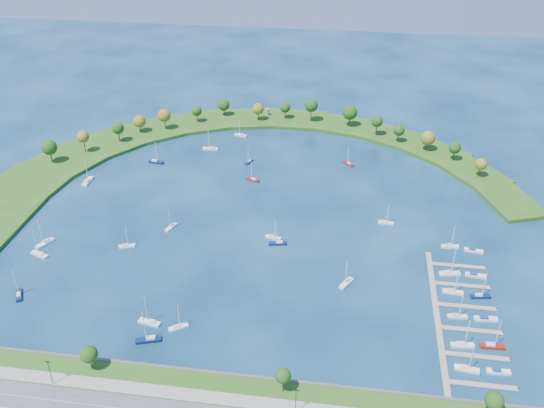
# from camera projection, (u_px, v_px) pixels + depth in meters

# --- Properties ---
(ground) EXTENTS (700.00, 700.00, 0.00)m
(ground) POSITION_uv_depth(u_px,v_px,m) (260.00, 216.00, 285.57)
(ground) COLOR #07253C
(ground) RESTS_ON ground
(breakwater) EXTENTS (286.74, 247.64, 2.00)m
(breakwater) POSITION_uv_depth(u_px,v_px,m) (193.00, 162.00, 332.16)
(breakwater) COLOR #265215
(breakwater) RESTS_ON ground
(breakwater_trees) EXTENTS (241.17, 89.31, 15.12)m
(breakwater_trees) POSITION_uv_depth(u_px,v_px,m) (265.00, 123.00, 356.43)
(breakwater_trees) COLOR #382314
(breakwater_trees) RESTS_ON breakwater
(harbor_tower) EXTENTS (2.60, 2.60, 4.49)m
(harbor_tower) POSITION_uv_depth(u_px,v_px,m) (267.00, 112.00, 387.60)
(harbor_tower) COLOR gray
(harbor_tower) RESTS_ON breakwater
(dock_system) EXTENTS (24.28, 82.00, 1.60)m
(dock_system) POSITION_uv_depth(u_px,v_px,m) (456.00, 317.00, 223.01)
(dock_system) COLOR gray
(dock_system) RESTS_ON ground
(moored_boat_0) EXTENTS (8.32, 3.70, 11.83)m
(moored_boat_0) POSITION_uv_depth(u_px,v_px,m) (278.00, 243.00, 264.21)
(moored_boat_0) COLOR #0A1C44
(moored_boat_0) RESTS_ON ground
(moored_boat_1) EXTENTS (7.49, 3.53, 10.61)m
(moored_boat_1) POSITION_uv_depth(u_px,v_px,m) (273.00, 237.00, 268.35)
(moored_boat_1) COLOR white
(moored_boat_1) RESTS_ON ground
(moored_boat_2) EXTENTS (2.75, 9.79, 14.39)m
(moored_boat_2) POSITION_uv_depth(u_px,v_px,m) (88.00, 181.00, 313.57)
(moored_boat_2) COLOR white
(moored_boat_2) RESTS_ON ground
(moored_boat_3) EXTENTS (8.88, 3.40, 12.74)m
(moored_boat_3) POSITION_uv_depth(u_px,v_px,m) (156.00, 161.00, 333.25)
(moored_boat_3) COLOR #0A1C44
(moored_boat_3) RESTS_ON ground
(moored_boat_4) EXTENTS (9.08, 3.16, 13.11)m
(moored_boat_4) POSITION_uv_depth(u_px,v_px,m) (211.00, 148.00, 348.19)
(moored_boat_4) COLOR white
(moored_boat_4) RESTS_ON ground
(moored_boat_5) EXTENTS (5.79, 8.07, 11.73)m
(moored_boat_5) POSITION_uv_depth(u_px,v_px,m) (19.00, 294.00, 233.48)
(moored_boat_5) COLOR #0A1C44
(moored_boat_5) RESTS_ON ground
(moored_boat_6) EXTENTS (8.08, 3.68, 11.46)m
(moored_boat_6) POSITION_uv_depth(u_px,v_px,m) (241.00, 135.00, 364.83)
(moored_boat_6) COLOR white
(moored_boat_6) RESTS_ON ground
(moored_boat_7) EXTENTS (6.19, 8.37, 12.24)m
(moored_boat_7) POSITION_uv_depth(u_px,v_px,m) (346.00, 282.00, 239.89)
(moored_boat_7) COLOR white
(moored_boat_7) RESTS_ON ground
(moored_boat_8) EXTENTS (7.67, 4.74, 10.92)m
(moored_boat_8) POSITION_uv_depth(u_px,v_px,m) (253.00, 179.00, 315.40)
(moored_boat_8) COLOR maroon
(moored_boat_8) RESTS_ON ground
(moored_boat_9) EXTENTS (7.37, 5.73, 10.89)m
(moored_boat_9) POSITION_uv_depth(u_px,v_px,m) (178.00, 327.00, 217.69)
(moored_boat_9) COLOR white
(moored_boat_9) RESTS_ON ground
(moored_boat_10) EXTENTS (7.51, 4.17, 10.64)m
(moored_boat_10) POSITION_uv_depth(u_px,v_px,m) (127.00, 245.00, 262.53)
(moored_boat_10) COLOR white
(moored_boat_10) RESTS_ON ground
(moored_boat_11) EXTENTS (6.88, 6.30, 10.74)m
(moored_boat_11) POSITION_uv_depth(u_px,v_px,m) (348.00, 163.00, 331.58)
(moored_boat_11) COLOR maroon
(moored_boat_11) RESTS_ON ground
(moored_boat_12) EXTENTS (6.23, 9.17, 13.21)m
(moored_boat_12) POSITION_uv_depth(u_px,v_px,m) (45.00, 243.00, 264.20)
(moored_boat_12) COLOR white
(moored_boat_12) RESTS_ON ground
(moored_boat_13) EXTENTS (9.45, 5.16, 13.38)m
(moored_boat_13) POSITION_uv_depth(u_px,v_px,m) (149.00, 339.00, 211.99)
(moored_boat_13) COLOR #0A1C44
(moored_boat_13) RESTS_ON ground
(moored_boat_14) EXTENTS (8.88, 3.93, 12.62)m
(moored_boat_14) POSITION_uv_depth(u_px,v_px,m) (149.00, 322.00, 219.80)
(moored_boat_14) COLOR white
(moored_boat_14) RESTS_ON ground
(moored_boat_15) EXTENTS (8.85, 5.32, 12.58)m
(moored_boat_15) POSITION_uv_depth(u_px,v_px,m) (39.00, 254.00, 256.85)
(moored_boat_15) COLOR white
(moored_boat_15) RESTS_ON ground
(moored_boat_16) EXTENTS (7.42, 2.48, 10.75)m
(moored_boat_16) POSITION_uv_depth(u_px,v_px,m) (386.00, 222.00, 279.00)
(moored_boat_16) COLOR white
(moored_boat_16) RESTS_ON ground
(moored_boat_17) EXTENTS (4.48, 7.51, 10.68)m
(moored_boat_17) POSITION_uv_depth(u_px,v_px,m) (171.00, 227.00, 275.63)
(moored_boat_17) COLOR white
(moored_boat_17) RESTS_ON ground
(moored_boat_18) EXTENTS (4.27, 6.92, 9.86)m
(moored_boat_18) POSITION_uv_depth(u_px,v_px,m) (249.00, 161.00, 333.45)
(moored_boat_18) COLOR #0A1C44
(moored_boat_18) RESTS_ON ground
(docked_boat_0) EXTENTS (8.49, 3.31, 12.15)m
(docked_boat_0) POSITION_uv_depth(u_px,v_px,m) (467.00, 368.00, 200.09)
(docked_boat_0) COLOR white
(docked_boat_0) RESTS_ON ground
(docked_boat_1) EXTENTS (8.04, 2.60, 1.62)m
(docked_boat_1) POSITION_uv_depth(u_px,v_px,m) (498.00, 371.00, 199.26)
(docked_boat_1) COLOR white
(docked_boat_1) RESTS_ON ground
(docked_boat_2) EXTENTS (8.48, 3.24, 12.16)m
(docked_boat_2) POSITION_uv_depth(u_px,v_px,m) (462.00, 344.00, 209.74)
(docked_boat_2) COLOR white
(docked_boat_2) RESTS_ON ground
(docked_boat_3) EXTENTS (8.87, 2.86, 12.88)m
(docked_boat_3) POSITION_uv_depth(u_px,v_px,m) (492.00, 345.00, 209.28)
(docked_boat_3) COLOR maroon
(docked_boat_3) RESTS_ON ground
(docked_boat_4) EXTENTS (7.58, 2.80, 10.89)m
(docked_boat_4) POSITION_uv_depth(u_px,v_px,m) (457.00, 316.00, 222.76)
(docked_boat_4) COLOR white
(docked_boat_4) RESTS_ON ground
(docked_boat_5) EXTENTS (8.89, 3.05, 1.78)m
(docked_boat_5) POSITION_uv_depth(u_px,v_px,m) (486.00, 319.00, 221.63)
(docked_boat_5) COLOR white
(docked_boat_5) RESTS_ON ground
(docked_boat_6) EXTENTS (8.24, 2.69, 11.95)m
(docked_boat_6) POSITION_uv_depth(u_px,v_px,m) (453.00, 291.00, 235.10)
(docked_boat_6) COLOR white
(docked_boat_6) RESTS_ON ground
(docked_boat_7) EXTENTS (8.25, 3.57, 11.74)m
(docked_boat_7) POSITION_uv_depth(u_px,v_px,m) (480.00, 296.00, 232.82)
(docked_boat_7) COLOR #0A1C44
(docked_boat_7) RESTS_ON ground
(docked_boat_8) EXTENTS (9.09, 3.95, 12.93)m
(docked_boat_8) POSITION_uv_depth(u_px,v_px,m) (449.00, 273.00, 245.30)
(docked_boat_8) COLOR white
(docked_boat_8) RESTS_ON ground
(docked_boat_9) EXTENTS (8.48, 3.08, 1.69)m
(docked_boat_9) POSITION_uv_depth(u_px,v_px,m) (475.00, 275.00, 244.40)
(docked_boat_9) COLOR white
(docked_boat_9) RESTS_ON ground
(docked_boat_10) EXTENTS (7.90, 3.04, 11.32)m
(docked_boat_10) POSITION_uv_depth(u_px,v_px,m) (450.00, 246.00, 262.29)
(docked_boat_10) COLOR white
(docked_boat_10) RESTS_ON ground
(docked_boat_11) EXTENTS (8.45, 3.64, 1.67)m
(docked_boat_11) POSITION_uv_depth(u_px,v_px,m) (474.00, 250.00, 259.60)
(docked_boat_11) COLOR white
(docked_boat_11) RESTS_ON ground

